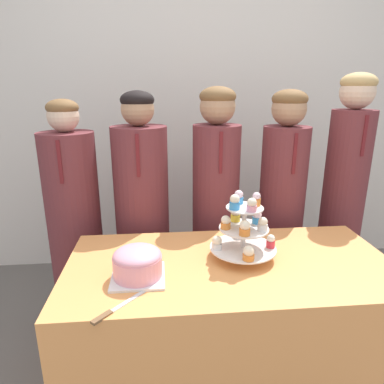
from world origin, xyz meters
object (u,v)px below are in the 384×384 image
(cupcake_stand, at_px, (244,228))
(student_1, at_px, (143,224))
(student_4, at_px, (342,204))
(round_cake, at_px, (138,262))
(cake_knife, at_px, (113,310))
(student_2, at_px, (215,216))
(student_0, at_px, (75,230))
(student_3, at_px, (280,215))

(cupcake_stand, distance_m, student_1, 0.74)
(student_1, bearing_deg, student_4, -0.00)
(cupcake_stand, bearing_deg, student_4, 36.15)
(cupcake_stand, height_order, student_1, student_1)
(cupcake_stand, bearing_deg, student_1, 130.05)
(round_cake, distance_m, cake_knife, 0.23)
(round_cake, xyz_separation_m, student_2, (0.41, 0.67, -0.08))
(round_cake, relative_size, cake_knife, 1.04)
(round_cake, bearing_deg, cake_knife, -109.29)
(student_4, bearing_deg, cupcake_stand, -143.85)
(student_0, xyz_separation_m, student_2, (0.81, -0.00, 0.06))
(cake_knife, bearing_deg, round_cake, 24.03)
(student_0, distance_m, student_1, 0.39)
(student_0, bearing_deg, student_4, -0.00)
(round_cake, height_order, student_3, student_3)
(round_cake, bearing_deg, student_4, 29.36)
(student_4, bearing_deg, student_3, 180.00)
(round_cake, distance_m, student_0, 0.79)
(student_3, xyz_separation_m, student_4, (0.38, -0.00, 0.05))
(cake_knife, height_order, student_1, student_1)
(round_cake, bearing_deg, student_0, 120.74)
(student_1, distance_m, student_2, 0.43)
(student_2, distance_m, student_4, 0.78)
(student_2, bearing_deg, student_4, -0.00)
(cupcake_stand, bearing_deg, round_cake, -164.32)
(student_2, bearing_deg, cake_knife, -118.96)
(cake_knife, bearing_deg, cupcake_stand, -14.16)
(student_0, bearing_deg, student_1, 0.00)
(student_2, distance_m, student_3, 0.40)
(student_2, height_order, student_3, student_2)
(round_cake, height_order, student_1, student_1)
(cake_knife, relative_size, student_0, 0.14)
(student_4, bearing_deg, student_0, 180.00)
(student_1, relative_size, student_4, 0.94)
(cake_knife, xyz_separation_m, student_0, (-0.33, 0.88, -0.07))
(student_2, bearing_deg, student_1, 180.00)
(student_0, xyz_separation_m, student_1, (0.39, 0.00, 0.02))
(cake_knife, relative_size, student_3, 0.14)
(student_1, bearing_deg, student_0, -180.00)
(student_0, relative_size, student_3, 0.97)
(student_0, height_order, student_2, student_2)
(student_0, distance_m, student_4, 1.60)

